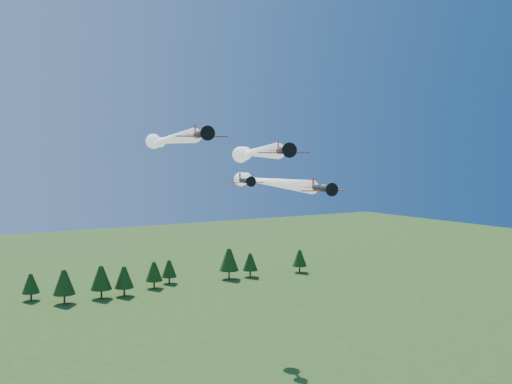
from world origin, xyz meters
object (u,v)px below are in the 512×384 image
plane_lead (253,153)px  plane_left (167,140)px  plane_right (266,181)px  plane_slot (245,181)px

plane_lead → plane_left: (-11.32, 16.93, 2.76)m
plane_left → plane_right: bearing=4.7°
plane_lead → plane_slot: 12.46m
plane_lead → plane_right: size_ratio=0.82×
plane_left → plane_slot: plane_left is taller
plane_left → plane_right: size_ratio=0.95×
plane_slot → plane_left: bearing=112.6°
plane_lead → plane_slot: size_ratio=6.47×
plane_lead → plane_left: plane_left is taller
plane_left → plane_right: 25.12m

